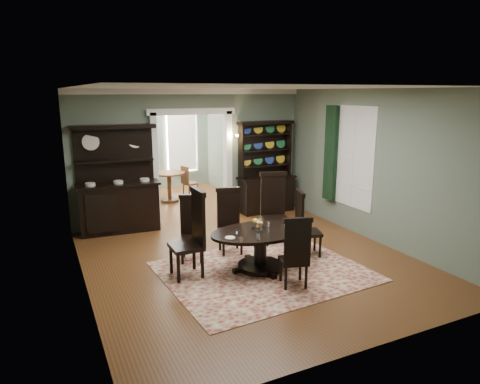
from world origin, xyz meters
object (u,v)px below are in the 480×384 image
(dining_table, at_px, (260,242))
(parlor_table, at_px, (169,183))
(sideboard, at_px, (118,195))
(welsh_dresser, at_px, (266,179))

(dining_table, bearing_deg, parlor_table, 93.42)
(dining_table, height_order, parlor_table, parlor_table)
(dining_table, distance_m, sideboard, 3.61)
(welsh_dresser, xyz_separation_m, parlor_table, (-1.91, 1.96, -0.28))
(welsh_dresser, bearing_deg, sideboard, 179.61)
(dining_table, bearing_deg, welsh_dresser, 62.37)
(dining_table, xyz_separation_m, sideboard, (-1.77, 3.13, 0.32))
(dining_table, xyz_separation_m, parlor_table, (-0.08, 5.11, 0.06))
(sideboard, height_order, parlor_table, sideboard)
(parlor_table, bearing_deg, sideboard, -130.35)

